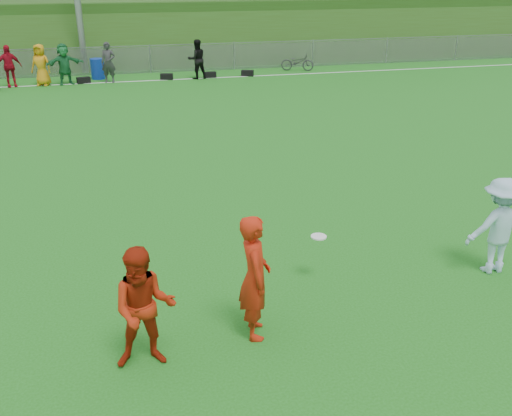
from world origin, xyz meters
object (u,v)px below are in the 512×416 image
object	(u,v)px
player_red_center	(144,309)
recycling_bin	(98,69)
player_blue	(498,226)
bicycle	(297,62)
frisbee	(319,237)
player_red_left	(255,277)

from	to	relation	value
player_red_center	recycling_bin	bearing A→B (deg)	97.01
player_blue	recycling_bin	distance (m)	20.49
player_red_center	bicycle	size ratio (longest dim) A/B	1.05
player_red_center	frisbee	bearing A→B (deg)	32.79
player_blue	player_red_center	bearing A→B (deg)	10.16
player_red_left	player_blue	xyz separation A→B (m)	(4.22, 0.75, -0.07)
frisbee	bicycle	xyz separation A→B (m)	(5.74, 18.97, -0.36)
player_red_left	player_blue	world-z (taller)	player_red_left
player_red_left	player_blue	distance (m)	4.28
player_blue	bicycle	size ratio (longest dim) A/B	1.05
player_red_left	frisbee	size ratio (longest dim) A/B	7.04
frisbee	player_blue	bearing A→B (deg)	-8.09
player_red_left	player_red_center	size ratio (longest dim) A/B	1.08
player_red_left	frisbee	xyz separation A→B (m)	(1.32, 1.17, -0.11)
player_red_left	player_blue	bearing A→B (deg)	-73.20
player_red_left	frisbee	distance (m)	1.76
frisbee	recycling_bin	world-z (taller)	recycling_bin
player_red_left	player_red_center	xyz separation A→B (m)	(-1.46, -0.30, -0.07)
recycling_bin	frisbee	bearing A→B (deg)	-79.50
player_red_left	player_red_center	bearing A→B (deg)	108.37
player_red_left	recycling_bin	world-z (taller)	player_red_left
player_red_center	player_blue	bearing A→B (deg)	15.47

